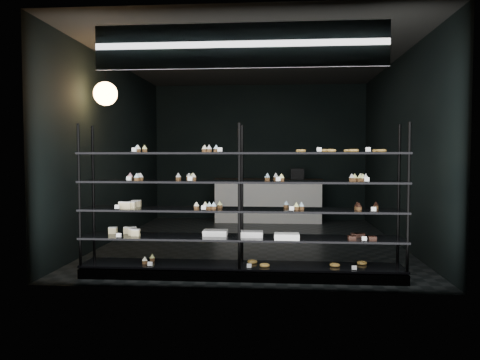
# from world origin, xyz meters

# --- Properties ---
(room) EXTENTS (5.01, 6.01, 3.20)m
(room) POSITION_xyz_m (0.00, 0.00, 1.60)
(room) COLOR black
(room) RESTS_ON ground
(display_shelf) EXTENTS (4.00, 0.50, 1.91)m
(display_shelf) POSITION_xyz_m (-0.04, -2.45, 0.63)
(display_shelf) COLOR black
(display_shelf) RESTS_ON room
(signage) EXTENTS (3.30, 0.05, 0.50)m
(signage) POSITION_xyz_m (0.00, -2.93, 2.75)
(signage) COLOR #0D1441
(signage) RESTS_ON room
(pendant_lamp) EXTENTS (0.35, 0.35, 0.91)m
(pendant_lamp) POSITION_xyz_m (-2.15, -1.33, 2.45)
(pendant_lamp) COLOR black
(pendant_lamp) RESTS_ON room
(service_counter) EXTENTS (2.49, 0.65, 1.23)m
(service_counter) POSITION_xyz_m (0.23, 2.50, 0.50)
(service_counter) COLOR white
(service_counter) RESTS_ON room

